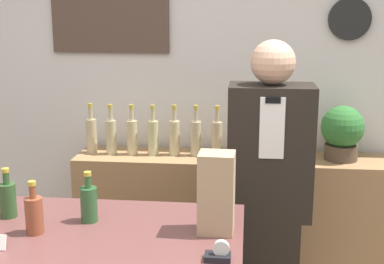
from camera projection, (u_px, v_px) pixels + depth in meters
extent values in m
cube|color=silver|center=(200.00, 78.00, 3.40)|extent=(5.20, 0.06, 2.70)
cube|color=#4D392F|center=(110.00, 17.00, 3.33)|extent=(0.74, 0.02, 0.44)
cylinder|color=black|center=(350.00, 19.00, 3.18)|extent=(0.25, 0.03, 0.25)
cube|color=#9E754C|center=(232.00, 226.00, 3.34)|extent=(1.92, 0.37, 0.90)
cube|color=brown|center=(78.00, 233.00, 2.08)|extent=(1.28, 0.65, 0.04)
cube|color=black|center=(270.00, 151.00, 2.64)|extent=(0.41, 0.25, 0.66)
cube|color=white|center=(272.00, 128.00, 2.48)|extent=(0.12, 0.01, 0.29)
cube|color=black|center=(273.00, 100.00, 2.45)|extent=(0.07, 0.01, 0.03)
sphere|color=tan|center=(273.00, 62.00, 2.54)|extent=(0.22, 0.22, 0.22)
cylinder|color=#4C3D2D|center=(341.00, 152.00, 3.17)|extent=(0.19, 0.19, 0.09)
sphere|color=#2D6B2D|center=(343.00, 127.00, 3.14)|extent=(0.25, 0.25, 0.25)
cube|color=tan|center=(216.00, 193.00, 2.02)|extent=(0.14, 0.12, 0.31)
cube|color=black|center=(218.00, 257.00, 1.82)|extent=(0.09, 0.06, 0.02)
cylinder|color=silver|center=(221.00, 248.00, 1.81)|extent=(0.06, 0.02, 0.06)
cylinder|color=#2C4E26|center=(8.00, 200.00, 2.18)|extent=(0.07, 0.07, 0.14)
cylinder|color=#2C4E26|center=(6.00, 178.00, 2.16)|extent=(0.03, 0.03, 0.05)
cylinder|color=#B29933|center=(5.00, 170.00, 2.15)|extent=(0.03, 0.03, 0.02)
cylinder|color=brown|center=(34.00, 216.00, 2.02)|extent=(0.07, 0.07, 0.14)
cylinder|color=brown|center=(32.00, 192.00, 2.00)|extent=(0.03, 0.03, 0.05)
cylinder|color=#B29933|center=(32.00, 183.00, 1.99)|extent=(0.03, 0.03, 0.02)
cylinder|color=#2A532C|center=(89.00, 205.00, 2.13)|extent=(0.07, 0.07, 0.14)
cylinder|color=#2A532C|center=(88.00, 182.00, 2.11)|extent=(0.03, 0.03, 0.05)
cylinder|color=#B29933|center=(88.00, 174.00, 2.11)|extent=(0.03, 0.03, 0.02)
cylinder|color=tan|center=(92.00, 136.00, 3.31)|extent=(0.07, 0.07, 0.21)
cylinder|color=tan|center=(91.00, 113.00, 3.28)|extent=(0.02, 0.02, 0.07)
cylinder|color=#B29933|center=(90.00, 105.00, 3.26)|extent=(0.03, 0.03, 0.02)
cylinder|color=tan|center=(111.00, 137.00, 3.28)|extent=(0.07, 0.07, 0.21)
cylinder|color=tan|center=(110.00, 114.00, 3.24)|extent=(0.02, 0.02, 0.07)
cylinder|color=#B29933|center=(110.00, 106.00, 3.23)|extent=(0.03, 0.03, 0.02)
cylinder|color=tan|center=(132.00, 138.00, 3.27)|extent=(0.07, 0.07, 0.21)
cylinder|color=tan|center=(132.00, 115.00, 3.24)|extent=(0.02, 0.02, 0.07)
cylinder|color=#B29933|center=(131.00, 107.00, 3.22)|extent=(0.03, 0.03, 0.02)
cylinder|color=tan|center=(153.00, 138.00, 3.26)|extent=(0.07, 0.07, 0.21)
cylinder|color=tan|center=(153.00, 115.00, 3.22)|extent=(0.02, 0.02, 0.07)
cylinder|color=#B29933|center=(153.00, 107.00, 3.21)|extent=(0.03, 0.03, 0.02)
cylinder|color=tan|center=(174.00, 138.00, 3.26)|extent=(0.07, 0.07, 0.21)
cylinder|color=tan|center=(174.00, 115.00, 3.22)|extent=(0.02, 0.02, 0.07)
cylinder|color=#B29933|center=(174.00, 107.00, 3.21)|extent=(0.03, 0.03, 0.02)
cylinder|color=tan|center=(196.00, 139.00, 3.25)|extent=(0.07, 0.07, 0.21)
cylinder|color=tan|center=(196.00, 115.00, 3.21)|extent=(0.02, 0.02, 0.07)
cylinder|color=#B29933|center=(196.00, 107.00, 3.20)|extent=(0.03, 0.03, 0.02)
cylinder|color=tan|center=(217.00, 139.00, 3.23)|extent=(0.07, 0.07, 0.21)
cylinder|color=tan|center=(217.00, 116.00, 3.20)|extent=(0.02, 0.02, 0.07)
cylinder|color=#B29933|center=(217.00, 108.00, 3.19)|extent=(0.03, 0.03, 0.02)
cylinder|color=tan|center=(238.00, 140.00, 3.21)|extent=(0.07, 0.07, 0.21)
cylinder|color=tan|center=(239.00, 117.00, 3.17)|extent=(0.02, 0.02, 0.07)
cylinder|color=#B29933|center=(239.00, 109.00, 3.16)|extent=(0.03, 0.03, 0.02)
cylinder|color=tan|center=(260.00, 140.00, 3.21)|extent=(0.07, 0.07, 0.21)
cylinder|color=tan|center=(261.00, 117.00, 3.18)|extent=(0.02, 0.02, 0.07)
cylinder|color=#B29933|center=(261.00, 108.00, 3.16)|extent=(0.03, 0.03, 0.02)
cylinder|color=tan|center=(282.00, 141.00, 3.18)|extent=(0.07, 0.07, 0.21)
cylinder|color=tan|center=(283.00, 118.00, 3.15)|extent=(0.02, 0.02, 0.07)
cylinder|color=#B29933|center=(283.00, 109.00, 3.14)|extent=(0.03, 0.03, 0.02)
cylinder|color=tan|center=(304.00, 141.00, 3.19)|extent=(0.07, 0.07, 0.21)
cylinder|color=tan|center=(305.00, 117.00, 3.16)|extent=(0.02, 0.02, 0.07)
cylinder|color=#B29933|center=(305.00, 109.00, 3.15)|extent=(0.03, 0.03, 0.02)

